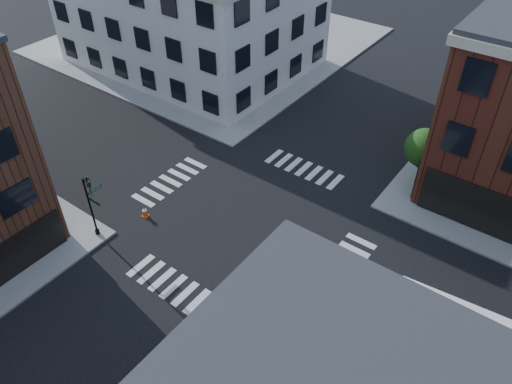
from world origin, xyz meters
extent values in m
plane|color=black|center=(0.00, 0.00, 0.00)|extent=(120.00, 120.00, 0.00)
cube|color=gray|center=(-21.00, 21.00, 0.07)|extent=(30.00, 30.00, 0.15)
cube|color=beige|center=(-19.00, 16.00, 5.50)|extent=(22.00, 16.00, 11.00)
cylinder|color=black|center=(7.50, 10.00, 0.89)|extent=(0.18, 0.18, 1.47)
cylinder|color=black|center=(7.50, 10.00, 1.62)|extent=(0.12, 0.12, 1.47)
sphere|color=#153C10|center=(7.50, 10.00, 3.30)|extent=(2.69, 2.69, 2.69)
sphere|color=#153C10|center=(7.75, 9.90, 2.75)|extent=(1.85, 1.85, 1.85)
cylinder|color=black|center=(7.50, 16.00, 0.81)|extent=(0.18, 0.18, 1.33)
cylinder|color=black|center=(7.50, 16.00, 1.48)|extent=(0.12, 0.12, 1.33)
sphere|color=#153C10|center=(7.50, 16.00, 3.00)|extent=(2.43, 2.43, 2.43)
sphere|color=#153C10|center=(7.75, 15.90, 2.51)|extent=(1.67, 1.67, 1.67)
cylinder|color=black|center=(-6.80, -6.80, 2.30)|extent=(0.12, 0.12, 4.60)
cylinder|color=black|center=(-6.80, -6.80, 0.30)|extent=(0.28, 0.28, 0.30)
cube|color=#053819|center=(-6.25, -6.80, 3.15)|extent=(1.10, 0.03, 0.22)
cube|color=#053819|center=(-6.80, -6.25, 3.40)|extent=(0.03, 1.10, 0.22)
imported|color=black|center=(-6.45, -6.70, 3.90)|extent=(0.22, 0.18, 1.10)
imported|color=black|center=(-6.90, -6.45, 3.90)|extent=(0.18, 0.22, 1.10)
cube|color=white|center=(13.67, -2.28, 1.89)|extent=(5.42, 2.73, 2.80)
cube|color=maroon|center=(13.77, -3.42, 1.89)|extent=(1.98, 0.22, 0.63)
cube|color=maroon|center=(13.56, -1.14, 1.89)|extent=(1.98, 0.22, 0.63)
cube|color=silver|center=(10.25, -2.60, 1.40)|extent=(2.00, 2.32, 1.80)
cube|color=black|center=(9.40, -2.68, 1.71)|extent=(0.25, 1.71, 0.81)
cube|color=black|center=(12.59, -2.38, 0.45)|extent=(7.27, 1.57, 0.23)
cylinder|color=black|center=(10.34, -3.54, 0.45)|extent=(0.93, 0.40, 0.90)
cylinder|color=black|center=(10.17, -1.66, 0.45)|extent=(0.93, 0.40, 0.90)
cylinder|color=black|center=(13.58, -3.24, 0.45)|extent=(0.93, 0.40, 0.90)
cylinder|color=black|center=(13.40, -1.35, 0.45)|extent=(0.93, 0.40, 0.90)
cylinder|color=black|center=(15.73, -3.04, 0.45)|extent=(0.93, 0.40, 0.90)
cylinder|color=black|center=(15.55, -1.15, 0.45)|extent=(0.93, 0.40, 0.90)
cube|color=#F74C0A|center=(-5.70, -3.73, 0.02)|extent=(0.46, 0.46, 0.04)
cone|color=#F74C0A|center=(-5.70, -3.73, 0.38)|extent=(0.43, 0.43, 0.77)
cylinder|color=white|center=(-5.70, -3.73, 0.49)|extent=(0.30, 0.30, 0.09)
camera|label=1|loc=(14.85, -19.12, 22.48)|focal=35.00mm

